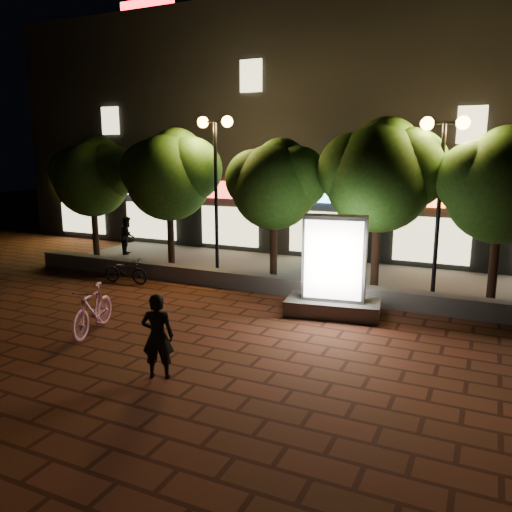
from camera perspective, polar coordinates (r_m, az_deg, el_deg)
The scene contains 16 objects.
ground at distance 12.34m, azimuth -10.22°, elevation -8.07°, with size 80.00×80.00×0.00m, color #5F2B1D.
retaining_wall at distance 15.55m, azimuth -1.75°, elevation -2.78°, with size 16.00×0.45×0.50m, color #605D59.
sidewalk at distance 17.80m, azimuth 1.89°, elevation -1.62°, with size 16.00×5.00×0.08m, color #605D59.
building_block at distance 23.45m, azimuth 8.40°, elevation 13.67°, with size 28.00×8.12×11.30m.
tree_far_left at distance 20.29m, azimuth -17.85°, elevation 8.76°, with size 3.36×2.80×4.63m.
tree_left at distance 18.09m, azimuth -9.59°, elevation 9.35°, with size 3.60×3.00×4.89m.
tree_mid at distance 16.18m, azimuth 2.31°, elevation 8.43°, with size 3.24×2.70×4.50m.
tree_right at distance 15.19m, azimuth 14.05°, elevation 9.21°, with size 3.72×3.10×5.07m.
tree_far_right at distance 14.92m, azimuth 26.24°, elevation 7.56°, with size 3.48×2.90×4.76m.
street_lamp_left at distance 16.82m, azimuth -4.60°, elevation 11.29°, with size 1.26×0.36×5.18m.
street_lamp_right at distance 14.69m, azimuth 20.30°, elevation 10.05°, with size 1.26×0.36×4.98m.
ad_kiosk at distance 13.04m, azimuth 8.80°, elevation -2.16°, with size 2.54×1.55×2.58m.
scooter_pink at distance 12.33m, azimuth -17.95°, elevation -5.74°, with size 0.53×1.87×1.12m, color #ED9AD3.
rider at distance 9.55m, azimuth -11.06°, elevation -8.89°, with size 0.59×0.39×1.62m, color black.
scooter_parked at distance 16.63m, azimuth -14.50°, elevation -1.63°, with size 0.54×1.55×0.82m, color black.
pedestrian at distance 20.96m, azimuth -14.30°, elevation 2.29°, with size 0.74×0.58×1.52m, color black.
Camera 1 is at (6.80, -9.43, 4.13)m, focal length 35.40 mm.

